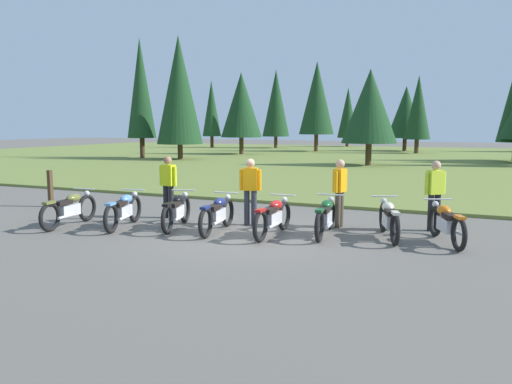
% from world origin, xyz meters
% --- Properties ---
extents(ground_plane, '(140.00, 140.00, 0.00)m').
position_xyz_m(ground_plane, '(0.00, 0.00, 0.00)').
color(ground_plane, '#605B54').
extents(grass_moorland, '(80.00, 44.00, 0.10)m').
position_xyz_m(grass_moorland, '(0.00, 26.35, 0.05)').
color(grass_moorland, olive).
rests_on(grass_moorland, ground).
extents(forest_treeline, '(42.15, 28.94, 8.76)m').
position_xyz_m(forest_treeline, '(-3.56, 30.99, 4.29)').
color(forest_treeline, '#47331E').
rests_on(forest_treeline, ground).
extents(motorcycle_olive, '(0.62, 2.10, 0.88)m').
position_xyz_m(motorcycle_olive, '(-4.37, -0.96, 0.44)').
color(motorcycle_olive, black).
rests_on(motorcycle_olive, ground).
extents(motorcycle_sky_blue, '(0.78, 2.06, 0.88)m').
position_xyz_m(motorcycle_sky_blue, '(-3.03, -0.55, 0.44)').
color(motorcycle_sky_blue, black).
rests_on(motorcycle_sky_blue, ground).
extents(motorcycle_black, '(0.78, 2.05, 0.88)m').
position_xyz_m(motorcycle_black, '(-1.79, -0.10, 0.44)').
color(motorcycle_black, black).
rests_on(motorcycle_black, ground).
extents(motorcycle_navy, '(0.62, 2.10, 0.88)m').
position_xyz_m(motorcycle_navy, '(-0.68, -0.09, 0.44)').
color(motorcycle_navy, black).
rests_on(motorcycle_navy, ground).
extents(motorcycle_red, '(0.62, 2.10, 0.88)m').
position_xyz_m(motorcycle_red, '(0.67, 0.06, 0.44)').
color(motorcycle_red, black).
rests_on(motorcycle_red, ground).
extents(motorcycle_british_green, '(0.62, 2.10, 0.88)m').
position_xyz_m(motorcycle_british_green, '(1.74, 0.56, 0.44)').
color(motorcycle_british_green, black).
rests_on(motorcycle_british_green, ground).
extents(motorcycle_cream, '(0.90, 2.01, 0.88)m').
position_xyz_m(motorcycle_cream, '(3.10, 0.86, 0.44)').
color(motorcycle_cream, black).
rests_on(motorcycle_cream, ground).
extents(motorcycle_orange, '(0.99, 1.97, 0.88)m').
position_xyz_m(motorcycle_orange, '(4.29, 0.86, 0.44)').
color(motorcycle_orange, black).
rests_on(motorcycle_orange, ground).
extents(rider_checking_bike, '(0.28, 0.54, 1.67)m').
position_xyz_m(rider_checking_bike, '(1.78, 1.62, 0.95)').
color(rider_checking_bike, '#4C4233').
rests_on(rider_checking_bike, ground).
extents(rider_near_row_end, '(0.44, 0.40, 1.67)m').
position_xyz_m(rider_near_row_end, '(3.94, 2.10, 0.95)').
color(rider_near_row_end, black).
rests_on(rider_near_row_end, ground).
extents(rider_with_back_turned, '(0.53, 0.31, 1.67)m').
position_xyz_m(rider_with_back_turned, '(-0.33, 0.99, 0.95)').
color(rider_with_back_turned, '#2D2D38').
rests_on(rider_with_back_turned, ground).
extents(rider_in_hivis_vest, '(0.55, 0.25, 1.67)m').
position_xyz_m(rider_in_hivis_vest, '(-2.76, 0.99, 0.95)').
color(rider_in_hivis_vest, black).
rests_on(rider_in_hivis_vest, ground).
extents(trail_marker_post, '(0.12, 0.12, 1.13)m').
position_xyz_m(trail_marker_post, '(-7.15, 1.12, 0.56)').
color(trail_marker_post, '#47331E').
rests_on(trail_marker_post, ground).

